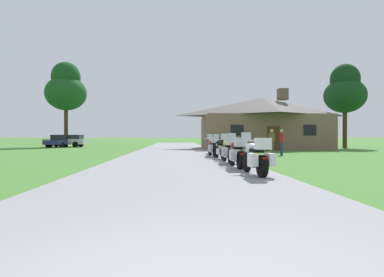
{
  "coord_description": "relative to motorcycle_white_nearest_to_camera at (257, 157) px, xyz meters",
  "views": [
    {
      "loc": [
        -0.04,
        -2.2,
        1.23
      ],
      "look_at": [
        0.95,
        17.84,
        1.09
      ],
      "focal_mm": 30.73,
      "sensor_mm": 36.0,
      "label": 1
    }
  ],
  "objects": [
    {
      "name": "ground_plane",
      "position": [
        -2.36,
        12.54,
        -0.61
      ],
      "size": [
        500.0,
        500.0,
        0.0
      ],
      "primitive_type": "plane",
      "color": "#42752D"
    },
    {
      "name": "asphalt_driveway",
      "position": [
        -2.36,
        10.54,
        -0.58
      ],
      "size": [
        6.4,
        80.0,
        0.06
      ],
      "primitive_type": "cube",
      "color": "gray",
      "rests_on": "ground"
    },
    {
      "name": "motorcycle_white_nearest_to_camera",
      "position": [
        0.0,
        0.0,
        0.0
      ],
      "size": [
        0.82,
        2.08,
        1.3
      ],
      "rotation": [
        0.0,
        0.0,
        0.09
      ],
      "color": "black",
      "rests_on": "asphalt_driveway"
    },
    {
      "name": "motorcycle_red_second_in_row",
      "position": [
        -0.13,
        2.36,
        0.0
      ],
      "size": [
        0.74,
        2.08,
        1.3
      ],
      "rotation": [
        0.0,
        0.0,
        0.03
      ],
      "color": "black",
      "rests_on": "asphalt_driveway"
    },
    {
      "name": "motorcycle_yellow_third_in_row",
      "position": [
        -0.09,
        4.66,
        0.0
      ],
      "size": [
        0.75,
        2.08,
        1.3
      ],
      "rotation": [
        0.0,
        0.0,
        0.04
      ],
      "color": "black",
      "rests_on": "asphalt_driveway"
    },
    {
      "name": "motorcycle_black_fourth_in_row",
      "position": [
        -0.09,
        7.18,
        0.01
      ],
      "size": [
        0.72,
        2.08,
        1.3
      ],
      "rotation": [
        0.0,
        0.0,
        0.12
      ],
      "color": "black",
      "rests_on": "asphalt_driveway"
    },
    {
      "name": "motorcycle_red_fifth_in_row",
      "position": [
        -0.23,
        9.24,
        0.0
      ],
      "size": [
        0.84,
        2.08,
        1.3
      ],
      "rotation": [
        0.0,
        0.0,
        0.1
      ],
      "color": "black",
      "rests_on": "asphalt_driveway"
    },
    {
      "name": "motorcycle_white_farthest_in_row",
      "position": [
        0.01,
        11.77,
        0.01
      ],
      "size": [
        0.72,
        2.08,
        1.3
      ],
      "rotation": [
        0.0,
        0.0,
        0.12
      ],
      "color": "black",
      "rests_on": "asphalt_driveway"
    },
    {
      "name": "stone_lodge",
      "position": [
        5.99,
        21.9,
        1.95
      ],
      "size": [
        11.97,
        8.09,
        5.87
      ],
      "color": "brown",
      "rests_on": "ground"
    },
    {
      "name": "bystander_olive_shirt_near_lodge",
      "position": [
        3.96,
        11.8,
        0.34
      ],
      "size": [
        0.45,
        0.4,
        1.69
      ],
      "rotation": [
        0.0,
        0.0,
        0.67
      ],
      "color": "#75664C",
      "rests_on": "ground"
    },
    {
      "name": "bystander_red_shirt_beside_signpost",
      "position": [
        4.45,
        11.3,
        0.34
      ],
      "size": [
        0.37,
        0.49,
        1.69
      ],
      "rotation": [
        0.0,
        0.0,
        4.18
      ],
      "color": "navy",
      "rests_on": "ground"
    },
    {
      "name": "tree_left_far",
      "position": [
        -15.27,
        29.5,
        6.2
      ],
      "size": [
        4.71,
        4.71,
        9.93
      ],
      "color": "#422D19",
      "rests_on": "ground"
    },
    {
      "name": "tree_right_of_lodge",
      "position": [
        15.17,
        23.63,
        5.33
      ],
      "size": [
        4.22,
        4.22,
        8.74
      ],
      "color": "#422D19",
      "rests_on": "ground"
    },
    {
      "name": "parked_silver_suv_far_left",
      "position": [
        -14.86,
        28.31,
        0.17
      ],
      "size": [
        4.69,
        2.1,
        1.4
      ],
      "rotation": [
        0.0,
        0.0,
        1.52
      ],
      "color": "#ADAFB7",
      "rests_on": "ground"
    },
    {
      "name": "parked_navy_sedan_far_left",
      "position": [
        -15.2,
        27.81,
        0.03
      ],
      "size": [
        2.63,
        4.48,
        1.2
      ],
      "rotation": [
        0.0,
        0.0,
        -0.2
      ],
      "color": "navy",
      "rests_on": "ground"
    }
  ]
}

